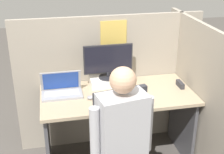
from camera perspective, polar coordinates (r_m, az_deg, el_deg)
cubicle_panel_back at (r=3.26m, az=-0.38°, el=-0.84°), size 1.93×0.05×1.40m
cubicle_panel_right at (r=3.12m, az=14.70°, el=-2.98°), size 0.04×1.32×1.40m
desk at (r=3.01m, az=1.02°, el=-6.21°), size 1.43×0.69×0.75m
paper_box at (r=3.08m, az=-0.68°, el=-0.75°), size 0.36×0.21×0.07m
monitor at (r=3.00m, az=-0.71°, el=2.93°), size 0.48×0.19×0.34m
laptop at (r=2.92m, az=-9.18°, el=-2.41°), size 0.37×0.21×0.22m
mouse at (r=2.81m, az=-3.88°, el=-3.76°), size 0.07×0.05×0.03m
stapler at (r=3.11m, az=12.36°, el=-1.31°), size 0.04×0.13×0.05m
carrot_toy at (r=2.76m, az=-0.54°, el=-4.12°), size 0.05×0.16×0.05m
person at (r=2.24m, az=1.92°, el=-12.26°), size 0.47×0.49×1.31m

